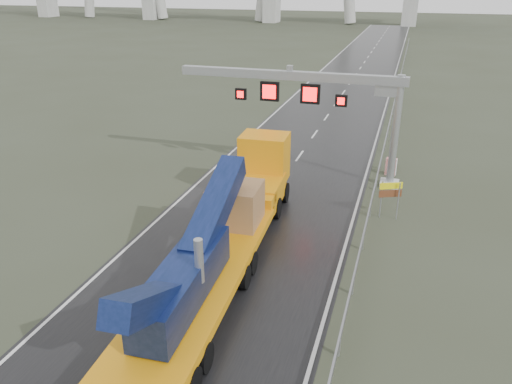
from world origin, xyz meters
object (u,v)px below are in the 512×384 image
(heavy_haul_truck, at_px, (228,224))
(exit_sign_pair, at_px, (390,193))
(striped_barrier, at_px, (391,167))
(sign_gantry, at_px, (321,96))

(heavy_haul_truck, bearing_deg, exit_sign_pair, 41.03)
(exit_sign_pair, bearing_deg, striped_barrier, 68.31)
(sign_gantry, relative_size, striped_barrier, 12.35)
(heavy_haul_truck, bearing_deg, striped_barrier, 60.73)
(striped_barrier, bearing_deg, sign_gantry, -147.73)
(exit_sign_pair, relative_size, striped_barrier, 1.84)
(heavy_haul_truck, bearing_deg, sign_gantry, 76.96)
(exit_sign_pair, xyz_separation_m, striped_barrier, (-0.26, 6.97, -0.95))
(heavy_haul_truck, xyz_separation_m, exit_sign_pair, (7.11, 6.85, -0.36))
(heavy_haul_truck, height_order, exit_sign_pair, heavy_haul_truck)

